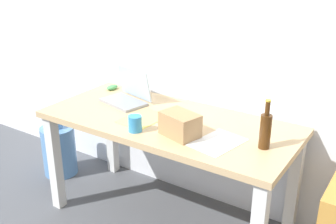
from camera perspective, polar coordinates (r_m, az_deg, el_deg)
ground_plane at (r=2.91m, az=0.00°, el=-14.67°), size 8.00×8.00×0.00m
back_wall at (r=2.73m, az=4.97°, el=12.73°), size 5.20×0.08×2.60m
desk at (r=2.57m, az=0.00°, el=-3.21°), size 1.60×0.72×0.75m
laptop_left at (r=2.81m, az=-5.70°, el=2.42°), size 0.35×0.29×0.23m
beer_bottle at (r=2.20m, az=13.51°, el=-2.46°), size 0.06×0.06×0.27m
computer_mouse at (r=3.09m, az=-7.84°, el=3.45°), size 0.07×0.10×0.03m
cardboard_box at (r=2.29m, az=1.69°, el=-1.78°), size 0.25×0.20×0.14m
coffee_mug at (r=2.36m, az=-4.65°, el=-1.63°), size 0.08×0.08×0.09m
paper_sheet_front_right at (r=2.25m, az=6.98°, el=-4.25°), size 0.27×0.33×0.00m
paper_yellow_folder at (r=2.54m, az=-3.53°, el=-0.93°), size 0.24×0.31×0.00m
water_cooler_jug at (r=3.44m, az=-15.03°, el=-5.18°), size 0.27×0.27×0.46m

